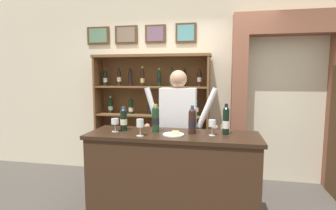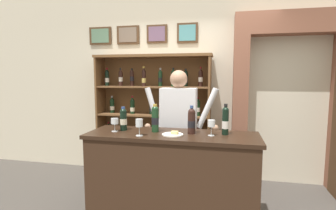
{
  "view_description": "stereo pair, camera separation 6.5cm",
  "coord_description": "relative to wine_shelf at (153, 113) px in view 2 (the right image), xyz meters",
  "views": [
    {
      "loc": [
        0.49,
        -2.69,
        1.62
      ],
      "look_at": [
        -0.1,
        0.33,
        1.27
      ],
      "focal_mm": 28.03,
      "sensor_mm": 36.0,
      "label": 1
    },
    {
      "loc": [
        0.56,
        -2.68,
        1.62
      ],
      "look_at": [
        -0.1,
        0.33,
        1.27
      ],
      "focal_mm": 28.03,
      "sensor_mm": 36.0,
      "label": 2
    }
  ],
  "objects": [
    {
      "name": "wine_glass_right",
      "position": [
        0.97,
        -1.29,
        0.1
      ],
      "size": [
        0.07,
        0.07,
        0.16
      ],
      "color": "silver",
      "rests_on": "tasting_counter"
    },
    {
      "name": "shopkeeper",
      "position": [
        0.54,
        -0.73,
        0.02
      ],
      "size": [
        0.95,
        0.22,
        1.68
      ],
      "color": "#2D3347",
      "rests_on": "ground"
    },
    {
      "name": "back_wall",
      "position": [
        0.55,
        0.25,
        0.51
      ],
      "size": [
        12.0,
        0.19,
        3.06
      ],
      "color": "beige",
      "rests_on": "ground"
    },
    {
      "name": "tasting_bottle_rosso",
      "position": [
        0.37,
        -1.23,
        0.13
      ],
      "size": [
        0.08,
        0.08,
        0.3
      ],
      "color": "#19381E",
      "rests_on": "tasting_counter"
    },
    {
      "name": "tasting_bottle_super_tuscan",
      "position": [
        0.76,
        -1.23,
        0.12
      ],
      "size": [
        0.08,
        0.08,
        0.3
      ],
      "color": "black",
      "rests_on": "tasting_counter"
    },
    {
      "name": "wine_shelf",
      "position": [
        0.0,
        0.0,
        0.0
      ],
      "size": [
        1.82,
        0.35,
        1.93
      ],
      "color": "brown",
      "rests_on": "ground"
    },
    {
      "name": "cheese_plate",
      "position": [
        0.59,
        -1.35,
        -0.01
      ],
      "size": [
        0.22,
        0.22,
        0.04
      ],
      "color": "white",
      "rests_on": "tasting_counter"
    },
    {
      "name": "tasting_bottle_brunello",
      "position": [
        -0.0,
        -1.23,
        0.11
      ],
      "size": [
        0.08,
        0.08,
        0.27
      ],
      "color": "black",
      "rests_on": "tasting_counter"
    },
    {
      "name": "tasting_counter",
      "position": [
        0.56,
        -1.28,
        -0.52
      ],
      "size": [
        1.82,
        0.6,
        1.0
      ],
      "color": "#382316",
      "rests_on": "ground"
    },
    {
      "name": "wine_glass_left",
      "position": [
        0.26,
        -1.45,
        0.1
      ],
      "size": [
        0.07,
        0.07,
        0.17
      ],
      "color": "silver",
      "rests_on": "tasting_counter"
    },
    {
      "name": "archway_doorway",
      "position": [
        1.99,
        0.11,
        0.37
      ],
      "size": [
        1.56,
        0.45,
        2.48
      ],
      "color": "brown",
      "rests_on": "ground"
    },
    {
      "name": "tasting_bottle_vin_santo",
      "position": [
        1.11,
        -1.21,
        0.13
      ],
      "size": [
        0.07,
        0.07,
        0.32
      ],
      "color": "black",
      "rests_on": "tasting_counter"
    },
    {
      "name": "wine_glass_center",
      "position": [
        -0.07,
        -1.31,
        0.09
      ],
      "size": [
        0.08,
        0.08,
        0.15
      ],
      "color": "silver",
      "rests_on": "tasting_counter"
    }
  ]
}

